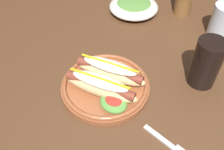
% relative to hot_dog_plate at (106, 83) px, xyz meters
% --- Properties ---
extents(dining_table, '(1.48, 1.04, 0.74)m').
position_rel_hot_dog_plate_xyz_m(dining_table, '(0.07, 0.22, -0.11)').
color(dining_table, '#51331E').
rests_on(dining_table, ground_plane).
extents(hot_dog_plate, '(0.24, 0.24, 0.08)m').
position_rel_hot_dog_plate_xyz_m(hot_dog_plate, '(0.00, 0.00, 0.00)').
color(hot_dog_plate, '#9E5633').
rests_on(hot_dog_plate, dining_table).
extents(fork, '(0.12, 0.03, 0.00)m').
position_rel_hot_dog_plate_xyz_m(fork, '(0.22, -0.04, -0.02)').
color(fork, silver).
rests_on(fork, dining_table).
extents(soda_cup, '(0.08, 0.08, 0.14)m').
position_rel_hot_dog_plate_xyz_m(soda_cup, '(0.19, 0.19, 0.04)').
color(soda_cup, black).
rests_on(soda_cup, dining_table).
extents(extra_cup, '(0.08, 0.08, 0.11)m').
position_rel_hot_dog_plate_xyz_m(extra_cup, '(0.15, 0.43, 0.03)').
color(extra_cup, silver).
rests_on(extra_cup, dining_table).
extents(side_bowl, '(0.18, 0.18, 0.05)m').
position_rel_hot_dog_plate_xyz_m(side_bowl, '(-0.16, 0.37, -0.00)').
color(side_bowl, silver).
rests_on(side_bowl, dining_table).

